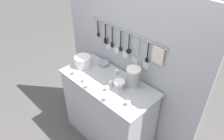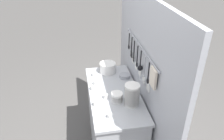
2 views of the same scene
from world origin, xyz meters
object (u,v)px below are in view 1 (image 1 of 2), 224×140
at_px(plate_stack, 83,61).
at_px(cup_mid_row, 74,72).
at_px(cup_by_caddy, 111,83).
at_px(bowl_stack_wide_centre, 133,77).
at_px(cup_beside_plates, 128,103).
at_px(cup_edge_near, 116,72).
at_px(cup_edge_far, 84,80).
at_px(cup_centre, 107,88).
at_px(cup_back_left, 87,86).
at_px(steel_mixing_bowl, 103,64).
at_px(bowl_stack_nested_right, 119,85).
at_px(cup_front_left, 105,99).

height_order(plate_stack, cup_mid_row, plate_stack).
bearing_deg(cup_by_caddy, bowl_stack_wide_centre, 40.73).
bearing_deg(plate_stack, cup_beside_plates, -7.80).
distance_m(cup_edge_near, cup_beside_plates, 0.51).
distance_m(cup_by_caddy, cup_edge_far, 0.29).
xyz_separation_m(cup_by_caddy, cup_centre, (0.03, -0.09, 0.00)).
relative_size(plate_stack, cup_mid_row, 4.17).
height_order(cup_beside_plates, cup_back_left, same).
bearing_deg(steel_mixing_bowl, cup_centre, -38.45).
relative_size(bowl_stack_wide_centre, bowl_stack_nested_right, 1.99).
xyz_separation_m(cup_centre, cup_beside_plates, (0.30, -0.01, 0.00)).
distance_m(cup_mid_row, cup_front_left, 0.57).
distance_m(cup_beside_plates, cup_back_left, 0.49).
distance_m(cup_centre, cup_front_left, 0.15).
distance_m(steel_mixing_bowl, cup_centre, 0.46).
relative_size(plate_stack, cup_edge_far, 4.17).
height_order(cup_by_caddy, cup_edge_near, same).
bearing_deg(cup_beside_plates, cup_centre, 178.53).
distance_m(bowl_stack_nested_right, cup_by_caddy, 0.11).
bearing_deg(bowl_stack_nested_right, steel_mixing_bowl, 157.53).
xyz_separation_m(cup_by_caddy, cup_front_left, (0.13, -0.21, 0.00)).
bearing_deg(cup_beside_plates, steel_mixing_bowl, 156.02).
distance_m(plate_stack, cup_by_caddy, 0.49).
relative_size(steel_mixing_bowl, cup_edge_far, 2.67).
bearing_deg(cup_edge_far, bowl_stack_nested_right, 27.65).
relative_size(cup_beside_plates, cup_front_left, 1.00).
relative_size(bowl_stack_wide_centre, cup_edge_near, 4.88).
xyz_separation_m(cup_by_caddy, cup_mid_row, (-0.43, -0.16, 0.00)).
bearing_deg(bowl_stack_wide_centre, steel_mixing_bowl, 174.85).
bearing_deg(steel_mixing_bowl, plate_stack, -133.30).
xyz_separation_m(cup_edge_near, cup_front_left, (0.23, -0.39, 0.00)).
height_order(bowl_stack_nested_right, steel_mixing_bowl, bowl_stack_nested_right).
height_order(bowl_stack_nested_right, cup_front_left, bowl_stack_nested_right).
height_order(cup_edge_far, cup_centre, same).
height_order(steel_mixing_bowl, cup_front_left, cup_front_left).
relative_size(cup_edge_near, cup_front_left, 1.00).
bearing_deg(cup_front_left, cup_edge_near, 120.17).
relative_size(cup_centre, cup_back_left, 1.00).
relative_size(steel_mixing_bowl, cup_mid_row, 2.67).
height_order(steel_mixing_bowl, cup_edge_near, cup_edge_near).
bearing_deg(plate_stack, steel_mixing_bowl, 46.70).
bearing_deg(cup_centre, cup_front_left, -50.55).
relative_size(bowl_stack_wide_centre, cup_back_left, 4.88).
xyz_separation_m(cup_by_caddy, cup_edge_far, (-0.24, -0.16, 0.00)).
bearing_deg(steel_mixing_bowl, cup_back_left, -65.89).
bearing_deg(cup_back_left, cup_edge_near, 83.10).
relative_size(cup_mid_row, cup_centre, 1.00).
relative_size(bowl_stack_nested_right, steel_mixing_bowl, 0.92).
bearing_deg(bowl_stack_wide_centre, cup_edge_far, -143.04).
relative_size(cup_edge_near, cup_beside_plates, 1.00).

